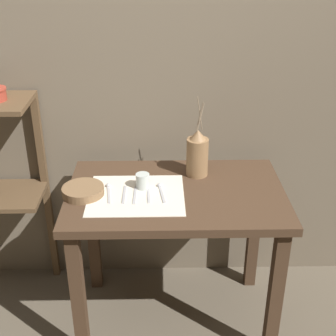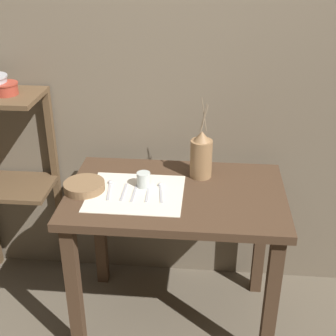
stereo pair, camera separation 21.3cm
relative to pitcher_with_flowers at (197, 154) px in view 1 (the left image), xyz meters
name	(u,v)px [view 1 (the left image)]	position (x,y,z in m)	size (l,w,h in m)	color
ground_plane	(175,316)	(-0.11, -0.16, -0.89)	(12.00, 12.00, 0.00)	brown
stone_wall_back	(174,78)	(-0.11, 0.27, 0.31)	(7.00, 0.06, 2.40)	#6B5E4C
wooden_table	(176,215)	(-0.11, -0.16, -0.24)	(1.02, 0.65, 0.78)	#422D1E
linen_cloth	(136,195)	(-0.29, -0.20, -0.11)	(0.44, 0.38, 0.00)	beige
pitcher_with_flowers	(197,154)	(0.00, 0.00, 0.00)	(0.11, 0.11, 0.40)	olive
wooden_bowl	(83,191)	(-0.54, -0.19, -0.09)	(0.19, 0.19, 0.04)	brown
glass_tumbler_near	(143,181)	(-0.27, -0.14, -0.07)	(0.06, 0.06, 0.07)	#B7C1BC
spoon_inner	(109,189)	(-0.43, -0.15, -0.10)	(0.04, 0.17, 0.02)	#A8A8AD
knife_center	(124,194)	(-0.35, -0.20, -0.11)	(0.01, 0.16, 0.00)	#A8A8AD
fork_outer	(135,195)	(-0.30, -0.21, -0.11)	(0.01, 0.16, 0.00)	#A8A8AD
fork_inner	(149,194)	(-0.24, -0.20, -0.11)	(0.02, 0.16, 0.00)	#A8A8AD
spoon_outer	(160,188)	(-0.18, -0.15, -0.10)	(0.04, 0.17, 0.02)	#A8A8AD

